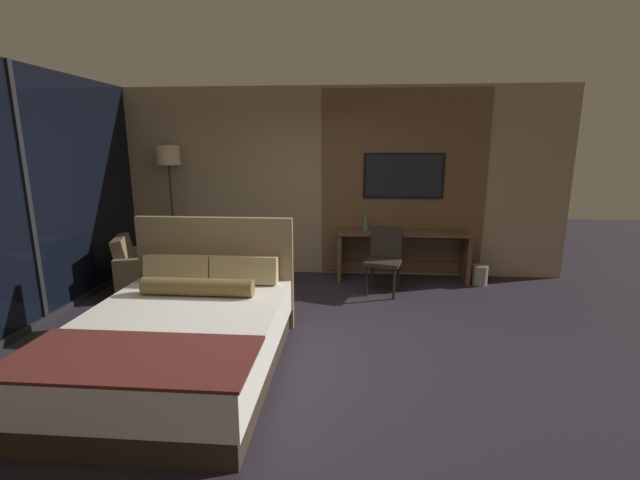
{
  "coord_description": "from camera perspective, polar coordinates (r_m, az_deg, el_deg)",
  "views": [
    {
      "loc": [
        0.46,
        -3.86,
        1.96
      ],
      "look_at": [
        0.09,
        0.89,
        0.9
      ],
      "focal_mm": 24.0,
      "sensor_mm": 36.0,
      "label": 1
    }
  ],
  "objects": [
    {
      "name": "bed",
      "position": [
        4.0,
        -17.96,
        -12.21
      ],
      "size": [
        1.69,
        2.22,
        1.22
      ],
      "color": "#33281E",
      "rests_on": "ground_plane"
    },
    {
      "name": "tv",
      "position": [
        6.44,
        11.08,
        8.4
      ],
      "size": [
        1.17,
        0.04,
        0.66
      ],
      "color": "black"
    },
    {
      "name": "waste_bin",
      "position": [
        6.56,
        20.52,
        -4.39
      ],
      "size": [
        0.22,
        0.22,
        0.28
      ],
      "color": "gray",
      "rests_on": "ground_plane"
    },
    {
      "name": "floor_lamp",
      "position": [
        6.75,
        -19.5,
        9.25
      ],
      "size": [
        0.34,
        0.34,
        1.96
      ],
      "color": "#282623",
      "rests_on": "ground_plane"
    },
    {
      "name": "wall_left_window",
      "position": [
        5.53,
        -34.43,
        3.75
      ],
      "size": [
        0.06,
        6.0,
        2.8
      ],
      "color": "black",
      "rests_on": "ground_plane"
    },
    {
      "name": "ground_plane",
      "position": [
        4.36,
        -2.17,
        -14.2
      ],
      "size": [
        16.0,
        16.0,
        0.0
      ],
      "primitive_type": "plane",
      "color": "#28232D"
    },
    {
      "name": "wall_back_tv_panel",
      "position": [
        6.49,
        1.83,
        7.6
      ],
      "size": [
        7.2,
        0.09,
        2.8
      ],
      "color": "tan",
      "rests_on": "ground_plane"
    },
    {
      "name": "desk_chair",
      "position": [
        5.81,
        8.62,
        -1.86
      ],
      "size": [
        0.55,
        0.55,
        0.89
      ],
      "rotation": [
        0.0,
        0.0,
        -0.26
      ],
      "color": "#28231E",
      "rests_on": "ground_plane"
    },
    {
      "name": "armchair_by_window",
      "position": [
        6.28,
        -21.99,
        -4.05
      ],
      "size": [
        0.99,
        1.02,
        0.79
      ],
      "rotation": [
        0.0,
        0.0,
        1.91
      ],
      "color": "brown",
      "rests_on": "ground_plane"
    },
    {
      "name": "desk",
      "position": [
        6.41,
        10.88,
        -0.84
      ],
      "size": [
        1.89,
        0.48,
        0.73
      ],
      "color": "brown",
      "rests_on": "ground_plane"
    },
    {
      "name": "vase_tall",
      "position": [
        6.34,
        6.07,
        2.48
      ],
      "size": [
        0.1,
        0.1,
        0.26
      ],
      "color": "#4C706B",
      "rests_on": "desk"
    }
  ]
}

